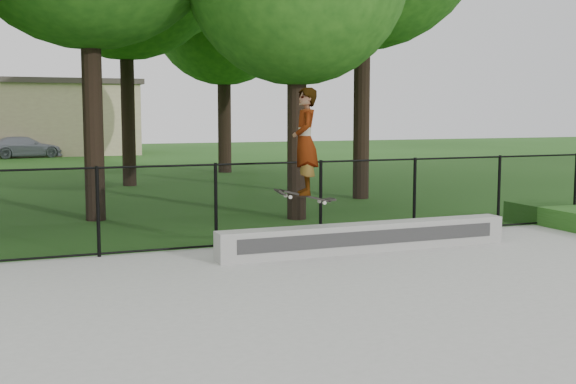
# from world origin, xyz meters

# --- Properties ---
(ground) EXTENTS (100.00, 100.00, 0.00)m
(ground) POSITION_xyz_m (0.00, 0.00, 0.00)
(ground) COLOR #214F16
(ground) RESTS_ON ground
(concrete_slab) EXTENTS (14.00, 12.00, 0.06)m
(concrete_slab) POSITION_xyz_m (0.00, 0.00, 0.03)
(concrete_slab) COLOR #9F9F9A
(concrete_slab) RESTS_ON ground
(grind_ledge) EXTENTS (5.33, 0.40, 0.48)m
(grind_ledge) POSITION_xyz_m (2.33, 4.70, 0.30)
(grind_ledge) COLOR #9B9B96
(grind_ledge) RESTS_ON concrete_slab
(car_c) EXTENTS (3.84, 2.22, 1.14)m
(car_c) POSITION_xyz_m (-2.26, 35.15, 0.57)
(car_c) COLOR #989BAD
(car_c) RESTS_ON ground
(skater_airborne) EXTENTS (0.82, 0.72, 1.91)m
(skater_airborne) POSITION_xyz_m (1.12, 4.58, 1.93)
(skater_airborne) COLOR black
(skater_airborne) RESTS_ON ground
(chainlink_fence) EXTENTS (16.06, 0.06, 1.50)m
(chainlink_fence) POSITION_xyz_m (0.00, 5.90, 0.81)
(chainlink_fence) COLOR black
(chainlink_fence) RESTS_ON concrete_slab
(distant_building) EXTENTS (12.40, 6.40, 4.30)m
(distant_building) POSITION_xyz_m (-2.00, 38.00, 2.16)
(distant_building) COLOR beige
(distant_building) RESTS_ON ground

